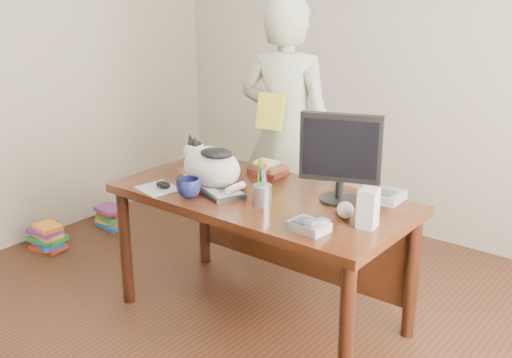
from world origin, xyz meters
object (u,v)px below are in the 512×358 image
at_px(pen_cup, 262,193).
at_px(desk, 270,215).
at_px(monitor, 340,153).
at_px(book_pile_a, 47,237).
at_px(cat, 210,164).
at_px(baseball, 345,210).
at_px(coffee_mug, 189,188).
at_px(speaker, 368,208).
at_px(book_stack, 268,169).
at_px(calculator, 389,196).
at_px(person, 286,133).
at_px(mouse, 163,185).
at_px(keyboard, 212,186).
at_px(book_pile_b, 111,217).
at_px(phone, 310,225).

bearing_deg(pen_cup, desk, 116.16).
height_order(monitor, book_pile_a, monitor).
relative_size(cat, baseball, 5.50).
bearing_deg(coffee_mug, speaker, 13.08).
bearing_deg(cat, book_stack, 95.91).
height_order(cat, book_pile_a, cat).
bearing_deg(coffee_mug, calculator, 34.65).
distance_m(pen_cup, book_pile_a, 1.99).
distance_m(speaker, book_stack, 0.91).
relative_size(calculator, book_pile_a, 0.69).
distance_m(coffee_mug, calculator, 1.05).
bearing_deg(person, pen_cup, 106.61).
height_order(monitor, person, person).
height_order(monitor, baseball, monitor).
bearing_deg(book_stack, monitor, -9.55).
bearing_deg(book_stack, mouse, -114.16).
bearing_deg(keyboard, cat, -171.64).
height_order(desk, pen_cup, pen_cup).
height_order(keyboard, pen_cup, pen_cup).
distance_m(desk, speaker, 0.72).
xyz_separation_m(speaker, baseball, (-0.14, 0.03, -0.05)).
relative_size(speaker, baseball, 2.27).
distance_m(keyboard, book_pile_b, 1.66).
height_order(desk, book_pile_b, desk).
relative_size(speaker, book_pile_a, 0.70).
bearing_deg(book_pile_a, baseball, 4.64).
bearing_deg(calculator, cat, -157.71).
relative_size(desk, person, 0.91).
bearing_deg(monitor, desk, 169.38).
distance_m(cat, speaker, 0.95).
bearing_deg(book_pile_a, book_stack, 17.41).
relative_size(pen_cup, book_pile_b, 0.96).
bearing_deg(book_pile_b, coffee_mug, -23.25).
bearing_deg(calculator, book_stack, 179.33).
height_order(book_pile_a, book_pile_b, book_pile_a).
relative_size(speaker, person, 0.11).
bearing_deg(baseball, mouse, -166.32).
relative_size(desk, book_pile_b, 6.20).
xyz_separation_m(coffee_mug, speaker, (0.94, 0.22, 0.04)).
distance_m(pen_cup, calculator, 0.66).
height_order(cat, calculator, cat).
distance_m(monitor, phone, 0.48).
bearing_deg(monitor, book_pile_a, 168.04).
bearing_deg(person, mouse, 71.62).
xyz_separation_m(monitor, person, (-0.75, 0.59, -0.14)).
height_order(baseball, book_stack, baseball).
height_order(calculator, person, person).
bearing_deg(cat, speaker, 24.25).
height_order(desk, calculator, calculator).
bearing_deg(mouse, book_pile_a, -170.74).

